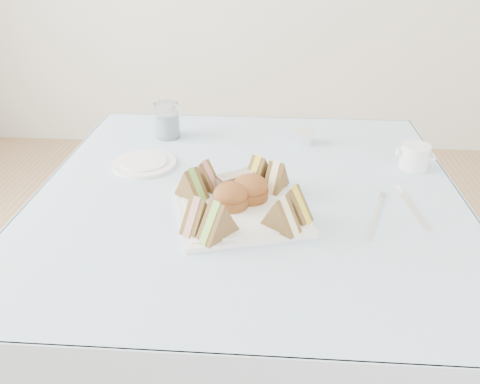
# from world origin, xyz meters

# --- Properties ---
(table) EXTENTS (0.90, 0.90, 0.74)m
(table) POSITION_xyz_m (0.00, 0.00, 0.37)
(table) COLOR brown
(table) RESTS_ON floor
(tablecloth) EXTENTS (1.02, 1.02, 0.01)m
(tablecloth) POSITION_xyz_m (0.00, 0.00, 0.74)
(tablecloth) COLOR #B1D2EB
(tablecloth) RESTS_ON table
(serving_plate) EXTENTS (0.34, 0.34, 0.01)m
(serving_plate) POSITION_xyz_m (-0.01, -0.10, 0.75)
(serving_plate) COLOR white
(serving_plate) RESTS_ON tablecloth
(sandwich_fl_a) EXTENTS (0.08, 0.09, 0.07)m
(sandwich_fl_a) POSITION_xyz_m (-0.09, -0.19, 0.80)
(sandwich_fl_a) COLOR brown
(sandwich_fl_a) RESTS_ON serving_plate
(sandwich_fl_b) EXTENTS (0.09, 0.10, 0.08)m
(sandwich_fl_b) POSITION_xyz_m (-0.05, -0.22, 0.80)
(sandwich_fl_b) COLOR brown
(sandwich_fl_b) RESTS_ON serving_plate
(sandwich_fr_a) EXTENTS (0.10, 0.08, 0.08)m
(sandwich_fr_a) POSITION_xyz_m (0.10, -0.14, 0.80)
(sandwich_fr_a) COLOR brown
(sandwich_fr_a) RESTS_ON serving_plate
(sandwich_fr_b) EXTENTS (0.09, 0.08, 0.07)m
(sandwich_fr_b) POSITION_xyz_m (0.08, -0.18, 0.80)
(sandwich_fr_b) COLOR brown
(sandwich_fr_b) RESTS_ON serving_plate
(sandwich_bl_a) EXTENTS (0.09, 0.08, 0.07)m
(sandwich_bl_a) POSITION_xyz_m (-0.13, -0.06, 0.80)
(sandwich_bl_a) COLOR brown
(sandwich_bl_a) RESTS_ON serving_plate
(sandwich_bl_b) EXTENTS (0.09, 0.07, 0.07)m
(sandwich_bl_b) POSITION_xyz_m (-0.10, -0.02, 0.79)
(sandwich_bl_b) COLOR brown
(sandwich_bl_b) RESTS_ON serving_plate
(sandwich_br_a) EXTENTS (0.07, 0.09, 0.07)m
(sandwich_br_a) POSITION_xyz_m (0.07, -0.01, 0.79)
(sandwich_br_a) COLOR brown
(sandwich_br_a) RESTS_ON serving_plate
(sandwich_br_b) EXTENTS (0.08, 0.09, 0.07)m
(sandwich_br_b) POSITION_xyz_m (0.02, 0.01, 0.80)
(sandwich_br_b) COLOR brown
(sandwich_br_b) RESTS_ON serving_plate
(scone_left) EXTENTS (0.09, 0.09, 0.05)m
(scone_left) POSITION_xyz_m (-0.03, -0.10, 0.78)
(scone_left) COLOR brown
(scone_left) RESTS_ON serving_plate
(scone_right) EXTENTS (0.12, 0.12, 0.06)m
(scone_right) POSITION_xyz_m (0.01, -0.07, 0.79)
(scone_right) COLOR brown
(scone_right) RESTS_ON serving_plate
(pastry_slice) EXTENTS (0.09, 0.08, 0.04)m
(pastry_slice) POSITION_xyz_m (-0.03, -0.02, 0.78)
(pastry_slice) COLOR #BCB682
(pastry_slice) RESTS_ON serving_plate
(side_plate) EXTENTS (0.19, 0.19, 0.01)m
(side_plate) POSITION_xyz_m (-0.29, 0.12, 0.75)
(side_plate) COLOR white
(side_plate) RESTS_ON tablecloth
(water_glass) EXTENTS (0.09, 0.09, 0.11)m
(water_glass) POSITION_xyz_m (-0.26, 0.32, 0.80)
(water_glass) COLOR white
(water_glass) RESTS_ON tablecloth
(tea_strainer) EXTENTS (0.07, 0.07, 0.04)m
(tea_strainer) POSITION_xyz_m (0.15, 0.30, 0.76)
(tea_strainer) COLOR white
(tea_strainer) RESTS_ON tablecloth
(knife) EXTENTS (0.04, 0.20, 0.00)m
(knife) POSITION_xyz_m (0.38, -0.06, 0.75)
(knife) COLOR white
(knife) RESTS_ON tablecloth
(fork) EXTENTS (0.07, 0.18, 0.00)m
(fork) POSITION_xyz_m (0.28, -0.11, 0.75)
(fork) COLOR white
(fork) RESTS_ON tablecloth
(creamer_jug) EXTENTS (0.08, 0.08, 0.07)m
(creamer_jug) POSITION_xyz_m (0.43, 0.15, 0.78)
(creamer_jug) COLOR white
(creamer_jug) RESTS_ON tablecloth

